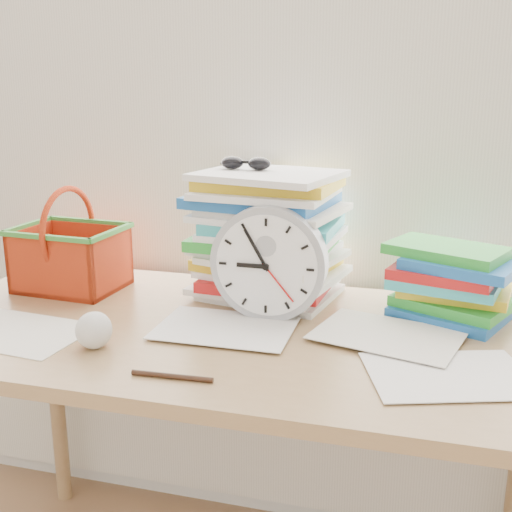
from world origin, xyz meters
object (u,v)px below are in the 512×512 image
(basket, at_px, (69,239))
(book_stack, at_px, (452,282))
(clock, at_px, (269,263))
(paper_stack, at_px, (268,235))
(desk, at_px, (232,360))

(basket, bearing_deg, book_stack, 6.49)
(clock, height_order, book_stack, clock)
(clock, relative_size, book_stack, 0.94)
(book_stack, bearing_deg, paper_stack, 176.02)
(desk, xyz_separation_m, book_stack, (0.45, 0.20, 0.16))
(paper_stack, distance_m, clock, 0.16)
(book_stack, bearing_deg, basket, -177.35)
(desk, relative_size, paper_stack, 4.04)
(desk, height_order, book_stack, book_stack)
(paper_stack, relative_size, clock, 1.36)
(desk, relative_size, basket, 5.46)
(desk, bearing_deg, paper_stack, 84.66)
(book_stack, distance_m, basket, 0.93)
(basket, bearing_deg, paper_stack, 12.23)
(clock, relative_size, basket, 0.99)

